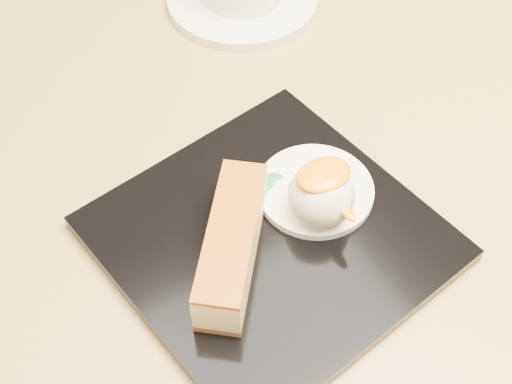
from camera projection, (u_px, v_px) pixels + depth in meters
table at (242, 249)px, 0.72m from camera, size 0.80×0.80×0.72m
dessert_plate at (270, 238)px, 0.53m from camera, size 0.25×0.25×0.01m
cheesecake at (232, 244)px, 0.49m from camera, size 0.10×0.11×0.04m
cream_smear at (315, 190)px, 0.55m from camera, size 0.09×0.09×0.01m
ice_cream_scoop at (321, 195)px, 0.51m from camera, size 0.05×0.05×0.05m
mango_sauce at (324, 175)px, 0.50m from camera, size 0.04×0.03×0.01m
mint_sprig at (266, 182)px, 0.55m from camera, size 0.03×0.02×0.00m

